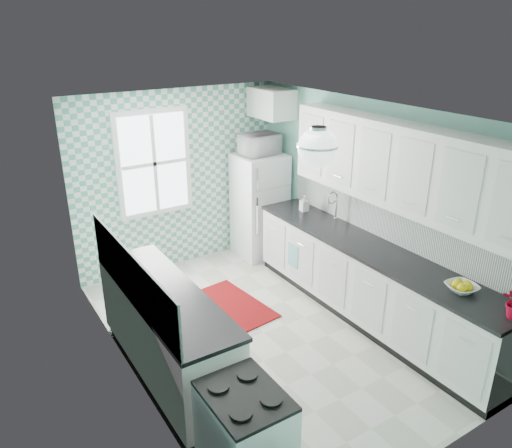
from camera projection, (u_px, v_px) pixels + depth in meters
floor at (264, 333)px, 5.72m from camera, size 3.00×4.40×0.02m
ceiling at (266, 112)px, 4.76m from camera, size 3.00×4.40×0.02m
wall_back at (178, 180)px, 6.97m from camera, size 3.00×0.02×2.50m
wall_front at (437, 337)px, 3.51m from camera, size 3.00×0.02×2.50m
wall_left at (125, 268)px, 4.49m from camera, size 0.02×4.40×2.50m
wall_right at (370, 206)px, 5.99m from camera, size 0.02×4.40×2.50m
accent_wall at (179, 180)px, 6.95m from camera, size 3.00×0.01×2.50m
window at (154, 163)px, 6.64m from camera, size 1.04×0.05×1.44m
backsplash_right at (393, 221)px, 5.69m from camera, size 0.02×3.60×0.51m
backsplash_left at (131, 276)px, 4.46m from camera, size 0.02×2.15×0.51m
upper_cabinets_right at (404, 167)px, 5.19m from camera, size 0.33×3.20×0.90m
upper_cabinet_fridge at (271, 103)px, 6.93m from camera, size 0.40×0.74×0.40m
ceiling_light at (318, 148)px, 4.21m from camera, size 0.34×0.34×0.35m
base_cabinets_right at (369, 285)px, 5.83m from camera, size 0.60×3.60×0.90m
countertop_right at (371, 249)px, 5.64m from camera, size 0.63×3.60×0.04m
base_cabinets_left at (166, 336)px, 4.89m from camera, size 0.60×2.15×0.90m
countertop_left at (164, 294)px, 4.72m from camera, size 0.63×2.15×0.04m
fridge at (260, 205)px, 7.39m from camera, size 0.67×0.67×1.54m
stove at (245, 436)px, 3.74m from camera, size 0.54×0.68×0.81m
sink at (326, 224)px, 6.29m from camera, size 0.46×0.39×0.53m
rug at (227, 307)px, 6.20m from camera, size 0.92×1.23×0.02m
dish_towel at (293, 255)px, 6.49m from camera, size 0.10×0.20×0.32m
fruit_bowl at (462, 288)px, 4.71m from camera, size 0.33×0.33×0.07m
soap_bottle at (304, 203)px, 6.67m from camera, size 0.11×0.11×0.22m
microwave at (260, 144)px, 7.04m from camera, size 0.55×0.39×0.30m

